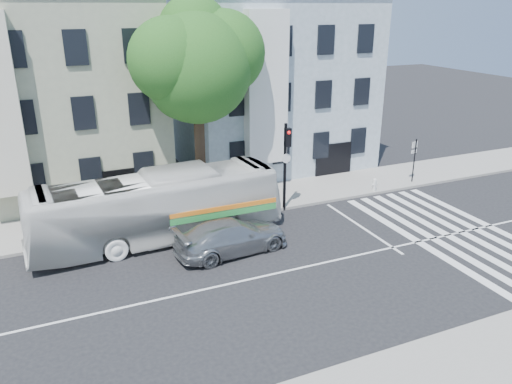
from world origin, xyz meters
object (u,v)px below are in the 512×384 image
traffic_signal (286,156)px  fire_hydrant (374,184)px  bus (157,207)px  sedan (232,236)px

traffic_signal → fire_hydrant: traffic_signal is taller
bus → traffic_signal: size_ratio=2.46×
sedan → fire_hydrant: sedan is taller
traffic_signal → fire_hydrant: bearing=3.3°
fire_hydrant → traffic_signal: bearing=-176.7°
sedan → traffic_signal: size_ratio=1.09×
sedan → bus: bearing=40.0°
bus → fire_hydrant: 13.28m
sedan → traffic_signal: (4.37, 3.34, 2.36)m
bus → fire_hydrant: bus is taller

